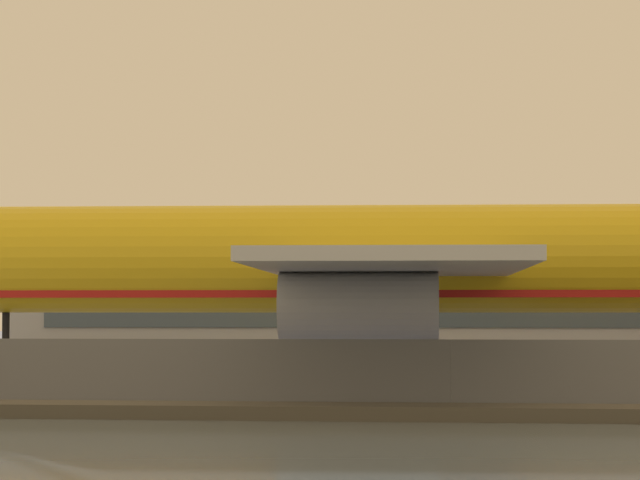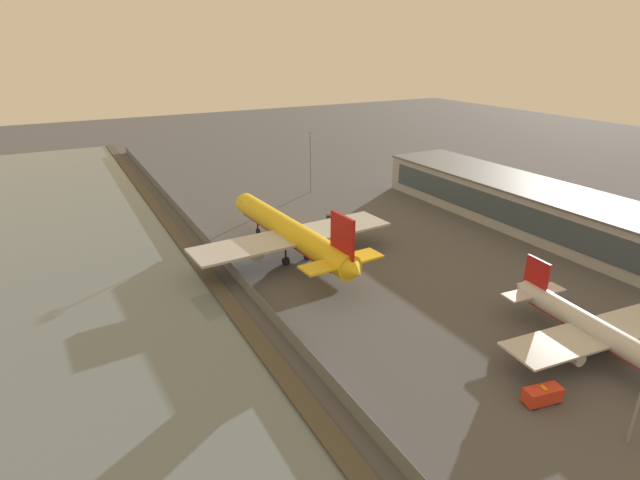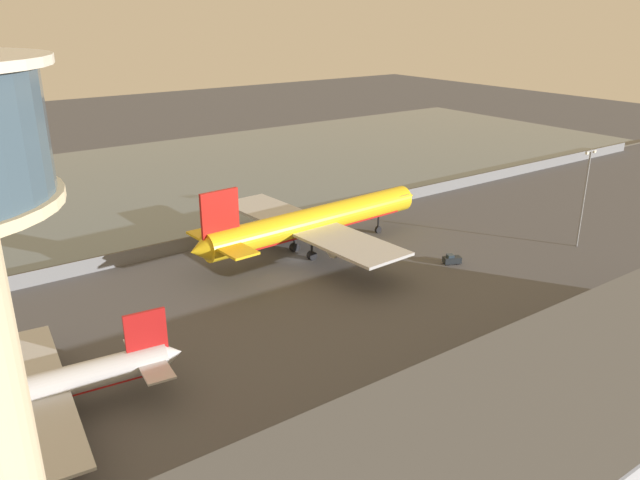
# 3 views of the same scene
# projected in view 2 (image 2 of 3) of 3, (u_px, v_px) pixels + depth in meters

# --- Properties ---
(ground_plane) EXTENTS (500.00, 500.00, 0.00)m
(ground_plane) POSITION_uv_depth(u_px,v_px,m) (306.00, 264.00, 108.14)
(ground_plane) COLOR #4C4C51
(shoreline_seawall) EXTENTS (320.00, 3.00, 0.50)m
(shoreline_seawall) POSITION_uv_depth(u_px,v_px,m) (214.00, 284.00, 98.99)
(shoreline_seawall) COLOR #474238
(shoreline_seawall) RESTS_ON ground
(perimeter_fence) EXTENTS (280.00, 0.10, 2.70)m
(perimeter_fence) POSITION_uv_depth(u_px,v_px,m) (235.00, 274.00, 100.57)
(perimeter_fence) COLOR slate
(perimeter_fence) RESTS_ON ground
(cargo_jet_yellow) EXTENTS (53.48, 45.77, 15.94)m
(cargo_jet_yellow) POSITION_uv_depth(u_px,v_px,m) (291.00, 232.00, 109.16)
(cargo_jet_yellow) COLOR yellow
(cargo_jet_yellow) RESTS_ON ground
(passenger_jet_silver) EXTENTS (37.45, 32.36, 10.83)m
(passenger_jet_silver) POSITION_uv_depth(u_px,v_px,m) (604.00, 335.00, 74.60)
(passenger_jet_silver) COLOR silver
(passenger_jet_silver) RESTS_ON ground
(baggage_tug) EXTENTS (3.57, 2.76, 1.80)m
(baggage_tug) POSITION_uv_depth(u_px,v_px,m) (330.00, 218.00, 133.90)
(baggage_tug) COLOR #1E2328
(baggage_tug) RESTS_ON ground
(ops_van) EXTENTS (3.03, 5.50, 2.48)m
(ops_van) POSITION_uv_depth(u_px,v_px,m) (543.00, 394.00, 66.39)
(ops_van) COLOR red
(ops_van) RESTS_ON ground
(terminal_building) EXTENTS (90.45, 20.68, 10.76)m
(terminal_building) POSITION_uv_depth(u_px,v_px,m) (526.00, 204.00, 130.14)
(terminal_building) COLOR #9EA3AD
(terminal_building) RESTS_ON ground
(apron_light_mast_apron_west) EXTENTS (3.20, 0.40, 19.34)m
(apron_light_mast_apron_west) POSITION_uv_depth(u_px,v_px,m) (310.00, 158.00, 155.56)
(apron_light_mast_apron_west) COLOR gray
(apron_light_mast_apron_west) RESTS_ON ground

